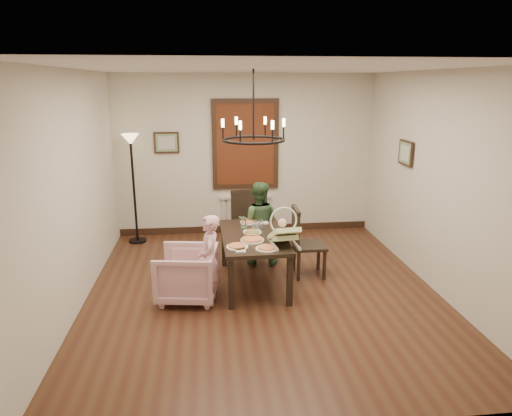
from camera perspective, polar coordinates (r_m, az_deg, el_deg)
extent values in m
cube|color=#472B18|center=(6.09, 0.84, -10.30)|extent=(4.50, 5.00, 0.01)
cube|color=white|center=(5.48, 0.96, 17.08)|extent=(4.50, 5.00, 0.01)
cube|color=beige|center=(8.06, -1.35, 6.57)|extent=(4.50, 0.01, 2.80)
cube|color=beige|center=(5.79, -21.79, 1.93)|extent=(0.01, 5.00, 2.80)
cube|color=beige|center=(6.31, 21.65, 2.98)|extent=(0.01, 5.00, 2.80)
cube|color=black|center=(6.04, -0.30, -3.62)|extent=(0.86, 1.50, 0.05)
cube|color=black|center=(5.51, -3.14, -9.48)|extent=(0.07, 0.07, 0.64)
cube|color=black|center=(6.77, -4.01, -4.64)|extent=(0.07, 0.07, 0.64)
cube|color=black|center=(5.60, 4.24, -9.07)|extent=(0.07, 0.07, 0.64)
cube|color=black|center=(6.84, 1.98, -4.39)|extent=(0.07, 0.07, 0.64)
imported|color=#E3AEC2|center=(5.81, -8.68, -8.16)|extent=(0.83, 0.81, 0.67)
imported|color=#EBA6B7|center=(5.63, -5.82, -7.38)|extent=(0.24, 0.35, 0.93)
imported|color=#385834|center=(6.79, 0.30, -2.78)|extent=(0.57, 0.49, 1.04)
imported|color=white|center=(5.99, -0.47, -3.19)|extent=(0.28, 0.28, 0.07)
cylinder|color=tan|center=(5.80, -0.47, -3.96)|extent=(0.30, 0.30, 0.04)
cylinder|color=silver|center=(6.17, -0.17, -2.28)|extent=(0.07, 0.07, 0.14)
cube|color=#5D2012|center=(8.00, -1.33, 7.95)|extent=(1.00, 0.03, 1.40)
cube|color=black|center=(8.00, -11.12, 8.03)|extent=(0.42, 0.03, 0.36)
cube|color=black|center=(7.04, 18.20, 6.57)|extent=(0.03, 0.42, 0.36)
torus|color=black|center=(5.75, -0.32, 8.53)|extent=(0.80, 0.80, 0.04)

